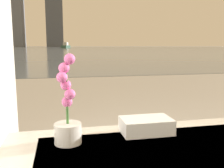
# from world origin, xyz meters

# --- Properties ---
(potted_orchid) EXTENTS (0.13, 0.13, 0.43)m
(potted_orchid) POSITION_xyz_m (-0.60, 0.83, 0.62)
(potted_orchid) COLOR silver
(potted_orchid) RESTS_ON bathtub
(towel_stack) EXTENTS (0.27, 0.17, 0.08)m
(towel_stack) POSITION_xyz_m (-0.19, 0.89, 0.52)
(towel_stack) COLOR white
(towel_stack) RESTS_ON bathtub
(harbor_water) EXTENTS (180.00, 110.00, 0.01)m
(harbor_water) POSITION_xyz_m (0.00, 62.00, 0.01)
(harbor_water) COLOR slate
(harbor_water) RESTS_ON ground_plane
(harbor_boat_0) EXTENTS (2.81, 4.60, 1.63)m
(harbor_boat_0) POSITION_xyz_m (1.34, 72.47, 0.58)
(harbor_boat_0) COLOR #335647
(harbor_boat_0) RESTS_ON harbor_water
(skyline_tower_2) EXTENTS (7.33, 8.28, 26.73)m
(skyline_tower_2) POSITION_xyz_m (-2.11, 118.00, 13.37)
(skyline_tower_2) COLOR #4C515B
(skyline_tower_2) RESTS_ON ground_plane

